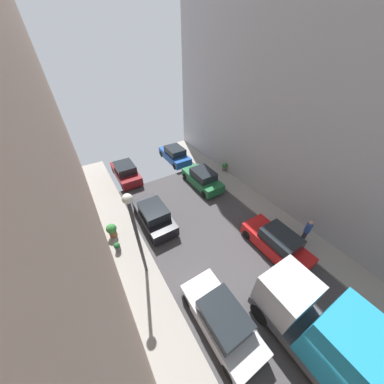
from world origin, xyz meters
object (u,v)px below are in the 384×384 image
(parked_car_left_5, at_px, (126,172))
(parked_car_right_3, at_px, (202,179))
(potted_plant_3, at_px, (117,247))
(potted_plant_4, at_px, (224,166))
(delivery_truck, at_px, (350,358))
(potted_plant_0, at_px, (112,230))
(pedestrian, at_px, (307,230))
(lamp_post, at_px, (135,227))
(parked_car_left_3, at_px, (222,319))
(parked_car_left_4, at_px, (154,215))
(parked_car_right_4, at_px, (175,155))
(parked_car_right_2, at_px, (277,243))

(parked_car_left_5, height_order, parked_car_right_3, same)
(potted_plant_3, distance_m, potted_plant_4, 11.99)
(delivery_truck, relative_size, potted_plant_0, 6.57)
(delivery_truck, height_order, potted_plant_0, delivery_truck)
(parked_car_right_3, xyz_separation_m, pedestrian, (2.04, -8.51, 0.35))
(parked_car_right_3, xyz_separation_m, lamp_post, (-7.30, -5.15, 3.03))
(delivery_truck, bearing_deg, parked_car_right_3, 78.24)
(parked_car_left_5, distance_m, potted_plant_4, 9.33)
(parked_car_left_3, xyz_separation_m, lamp_post, (-1.90, 4.31, 3.03))
(parked_car_right_3, xyz_separation_m, potted_plant_3, (-8.29, -3.04, -0.23))
(parked_car_left_4, bearing_deg, parked_car_left_3, -90.00)
(parked_car_right_4, relative_size, pedestrian, 2.44)
(potted_plant_0, bearing_deg, potted_plant_4, 12.30)
(pedestrian, distance_m, lamp_post, 10.28)
(parked_car_right_3, height_order, pedestrian, pedestrian)
(delivery_truck, xyz_separation_m, lamp_post, (-4.60, 7.81, 1.96))
(parked_car_right_4, relative_size, potted_plant_3, 6.51)
(parked_car_right_2, distance_m, potted_plant_4, 9.27)
(parked_car_left_4, distance_m, pedestrian, 9.92)
(parked_car_left_4, distance_m, potted_plant_0, 2.84)
(parked_car_left_4, distance_m, potted_plant_3, 3.10)
(parked_car_right_3, distance_m, delivery_truck, 13.29)
(parked_car_left_5, relative_size, parked_car_right_3, 1.00)
(delivery_truck, distance_m, lamp_post, 9.28)
(parked_car_left_4, distance_m, potted_plant_4, 8.91)
(parked_car_left_3, height_order, lamp_post, lamp_post)
(potted_plant_0, bearing_deg, parked_car_left_5, 65.89)
(parked_car_right_4, height_order, potted_plant_4, parked_car_right_4)
(parked_car_right_3, xyz_separation_m, potted_plant_4, (3.09, 0.73, -0.12))
(parked_car_right_2, distance_m, parked_car_right_4, 13.20)
(parked_car_left_3, height_order, delivery_truck, delivery_truck)
(parked_car_left_3, bearing_deg, lamp_post, 113.78)
(parked_car_right_2, bearing_deg, parked_car_left_3, -164.94)
(potted_plant_3, bearing_deg, parked_car_right_4, 44.81)
(delivery_truck, xyz_separation_m, potted_plant_3, (-5.59, 9.93, -1.30))
(potted_plant_3, bearing_deg, potted_plant_4, 18.34)
(pedestrian, relative_size, potted_plant_3, 2.67)
(potted_plant_3, bearing_deg, potted_plant_0, 87.74)
(parked_car_right_2, height_order, delivery_truck, delivery_truck)
(potted_plant_0, distance_m, potted_plant_3, 1.32)
(lamp_post, bearing_deg, parked_car_right_4, 54.79)
(parked_car_right_3, height_order, potted_plant_3, parked_car_right_3)
(potted_plant_3, bearing_deg, lamp_post, -64.95)
(parked_car_right_4, bearing_deg, potted_plant_3, -135.19)
(parked_car_left_3, bearing_deg, delivery_truck, -52.37)
(parked_car_left_3, relative_size, potted_plant_4, 5.31)
(parked_car_left_3, distance_m, delivery_truck, 4.55)
(parked_car_right_3, height_order, lamp_post, lamp_post)
(parked_car_right_3, xyz_separation_m, potted_plant_0, (-8.24, -1.74, -0.01))
(parked_car_left_4, height_order, pedestrian, pedestrian)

